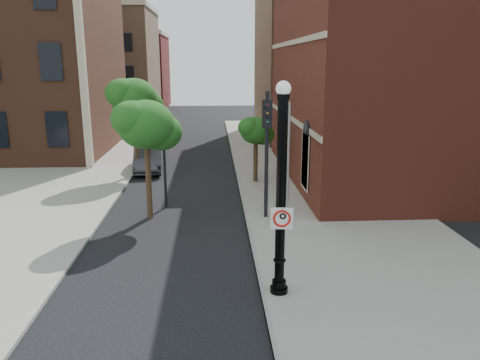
{
  "coord_description": "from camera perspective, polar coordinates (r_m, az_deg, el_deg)",
  "views": [
    {
      "loc": [
        0.71,
        -11.99,
        6.51
      ],
      "look_at": [
        1.51,
        2.0,
        2.95
      ],
      "focal_mm": 35.0,
      "sensor_mm": 36.0,
      "label": 1
    }
  ],
  "objects": [
    {
      "name": "parked_car",
      "position": [
        29.15,
        -11.17,
        2.59
      ],
      "size": [
        2.08,
        4.76,
        1.52
      ],
      "primitive_type": "imported",
      "rotation": [
        0.0,
        0.0,
        0.1
      ],
      "color": "#303035",
      "rests_on": "ground"
    },
    {
      "name": "sidewalk_right",
      "position": [
        23.52,
        9.85,
        -1.89
      ],
      "size": [
        8.0,
        60.0,
        0.12
      ],
      "primitive_type": "cube",
      "color": "gray",
      "rests_on": "ground"
    },
    {
      "name": "street_tree_b",
      "position": [
        27.5,
        -12.74,
        9.58
      ],
      "size": [
        3.12,
        2.82,
        5.63
      ],
      "color": "#312013",
      "rests_on": "ground"
    },
    {
      "name": "street_tree_c",
      "position": [
        25.26,
        1.99,
        5.95
      ],
      "size": [
        2.03,
        1.84,
        3.66
      ],
      "color": "#312013",
      "rests_on": "ground"
    },
    {
      "name": "utility_pole",
      "position": [
        19.58,
        5.9,
        2.26
      ],
      "size": [
        0.1,
        0.1,
        4.94
      ],
      "primitive_type": "cylinder",
      "color": "#999999",
      "rests_on": "ground"
    },
    {
      "name": "curb_edge",
      "position": [
        22.95,
        0.2,
        -2.05
      ],
      "size": [
        0.1,
        60.0,
        0.14
      ],
      "primitive_type": "cube",
      "color": "gray",
      "rests_on": "ground"
    },
    {
      "name": "sidewalk_left",
      "position": [
        32.17,
        -20.78,
        1.74
      ],
      "size": [
        10.0,
        50.0,
        0.12
      ],
      "primitive_type": "cube",
      "color": "gray",
      "rests_on": "ground"
    },
    {
      "name": "bg_building_red",
      "position": [
        71.15,
        -13.91,
        12.62
      ],
      "size": [
        12.0,
        12.0,
        10.0
      ],
      "primitive_type": "cube",
      "color": "maroon",
      "rests_on": "ground"
    },
    {
      "name": "no_parking_sign",
      "position": [
        12.75,
        5.13,
        -4.67
      ],
      "size": [
        0.61,
        0.1,
        0.61
      ],
      "rotation": [
        0.0,
        0.0,
        -0.08
      ],
      "color": "white",
      "rests_on": "ground"
    },
    {
      "name": "bg_building_tan_a",
      "position": [
        57.42,
        -16.51,
        13.16
      ],
      "size": [
        12.0,
        12.0,
        12.0
      ],
      "primitive_type": "cube",
      "color": "#906B4E",
      "rests_on": "ground"
    },
    {
      "name": "traffic_signal_right",
      "position": [
        19.1,
        3.29,
        5.5
      ],
      "size": [
        0.39,
        0.46,
        5.37
      ],
      "rotation": [
        0.0,
        0.0,
        0.21
      ],
      "color": "black",
      "rests_on": "ground"
    },
    {
      "name": "lamppost",
      "position": [
        12.77,
        5.0,
        -2.75
      ],
      "size": [
        0.51,
        0.51,
        6.04
      ],
      "color": "black",
      "rests_on": "ground"
    },
    {
      "name": "ground",
      "position": [
        13.66,
        -6.06,
        -14.3
      ],
      "size": [
        120.0,
        120.0,
        0.0
      ],
      "primitive_type": "plane",
      "color": "black",
      "rests_on": "ground"
    },
    {
      "name": "traffic_signal_left",
      "position": [
        21.09,
        -9.29,
        4.17
      ],
      "size": [
        0.29,
        0.36,
        4.29
      ],
      "rotation": [
        0.0,
        0.0,
        0.1
      ],
      "color": "black",
      "rests_on": "ground"
    },
    {
      "name": "bg_building_tan_b",
      "position": [
        44.69,
        17.28,
        14.25
      ],
      "size": [
        22.0,
        14.0,
        14.0
      ],
      "primitive_type": "cube",
      "color": "#906B4E",
      "rests_on": "ground"
    },
    {
      "name": "street_tree_a",
      "position": [
        19.62,
        -11.29,
        6.5
      ],
      "size": [
        2.79,
        2.52,
        5.02
      ],
      "color": "#312013",
      "rests_on": "ground"
    }
  ]
}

